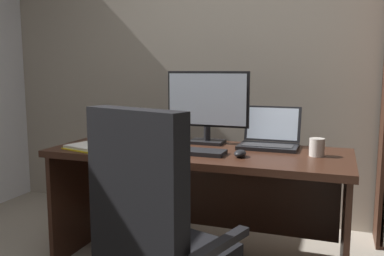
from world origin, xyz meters
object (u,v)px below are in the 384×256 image
object	(u,v)px
laptop	(270,139)
notepad	(161,147)
office_chair	(156,248)
keyboard	(189,151)
desk	(202,179)
pen	(164,146)
reading_stand_with_book	(153,128)
coffee_mug	(317,147)
computer_mouse	(240,153)
monitor	(207,106)
open_binder	(107,147)

from	to	relation	value
laptop	notepad	size ratio (longest dim) A/B	1.70
office_chair	keyboard	size ratio (longest dim) A/B	2.55
desk	pen	size ratio (longest dim) A/B	12.69
reading_stand_with_book	coffee_mug	world-z (taller)	reading_stand_with_book
desk	reading_stand_with_book	size ratio (longest dim) A/B	5.70
laptop	reading_stand_with_book	distance (m)	0.83
keyboard	computer_mouse	world-z (taller)	computer_mouse
computer_mouse	reading_stand_with_book	xyz separation A→B (m)	(-0.72, 0.42, 0.05)
reading_stand_with_book	pen	bearing A→B (deg)	-54.76
office_chair	computer_mouse	world-z (taller)	office_chair
laptop	notepad	bearing A→B (deg)	-156.89
desk	keyboard	xyz separation A→B (m)	(-0.01, -0.20, 0.21)
laptop	reading_stand_with_book	bearing A→B (deg)	175.85
office_chair	keyboard	world-z (taller)	office_chair
monitor	open_binder	bearing A→B (deg)	-141.91
office_chair	pen	size ratio (longest dim) A/B	7.64
pen	office_chair	bearing A→B (deg)	-69.63
desk	computer_mouse	world-z (taller)	computer_mouse
desk	coffee_mug	world-z (taller)	coffee_mug
pen	coffee_mug	xyz separation A→B (m)	(0.89, 0.08, 0.04)
open_binder	notepad	xyz separation A→B (m)	(0.30, 0.14, -0.01)
office_chair	reading_stand_with_book	distance (m)	1.22
office_chair	laptop	world-z (taller)	office_chair
office_chair	pen	bearing A→B (deg)	127.96
monitor	office_chair	bearing A→B (deg)	-85.62
monitor	coffee_mug	xyz separation A→B (m)	(0.70, -0.18, -0.19)
office_chair	reading_stand_with_book	size ratio (longest dim) A/B	3.43
office_chair	computer_mouse	distance (m)	0.74
laptop	keyboard	world-z (taller)	laptop
desk	open_binder	world-z (taller)	open_binder
laptop	keyboard	bearing A→B (deg)	-138.64
keyboard	open_binder	world-z (taller)	same
monitor	open_binder	world-z (taller)	monitor
open_binder	coffee_mug	bearing A→B (deg)	25.76
computer_mouse	notepad	size ratio (longest dim) A/B	0.50
open_binder	computer_mouse	bearing A→B (deg)	19.10
desk	notepad	world-z (taller)	notepad
office_chair	keyboard	distance (m)	0.71
pen	coffee_mug	distance (m)	0.90
laptop	pen	world-z (taller)	laptop
computer_mouse	pen	xyz separation A→B (m)	(-0.49, 0.09, -0.01)
desk	coffee_mug	xyz separation A→B (m)	(0.68, -0.03, 0.25)
laptop	pen	bearing A→B (deg)	-156.20
coffee_mug	reading_stand_with_book	bearing A→B (deg)	167.46
computer_mouse	pen	size ratio (longest dim) A/B	0.74
coffee_mug	monitor	bearing A→B (deg)	165.34
notepad	coffee_mug	xyz separation A→B (m)	(0.91, 0.08, 0.05)
keyboard	notepad	world-z (taller)	keyboard
monitor	notepad	size ratio (longest dim) A/B	2.61
desk	monitor	xyz separation A→B (m)	(-0.01, 0.15, 0.44)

